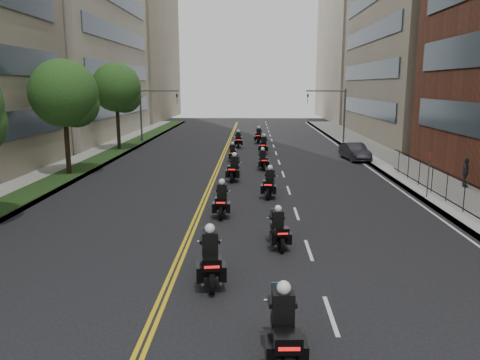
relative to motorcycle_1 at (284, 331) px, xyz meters
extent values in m
cube|color=gray|center=(10.20, 22.13, -0.65)|extent=(4.00, 90.00, 0.15)
cube|color=gray|center=(-13.80, 22.13, -0.65)|extent=(4.00, 90.00, 0.15)
cube|color=black|center=(-13.00, 22.13, -0.55)|extent=(2.00, 90.00, 0.04)
cube|color=#7E725C|center=(19.70, 45.13, 14.28)|extent=(15.00, 28.00, 30.00)
cube|color=#333F4C|center=(12.15, 45.13, 2.78)|extent=(0.12, 24.08, 1.80)
cube|color=#333F4C|center=(12.15, 45.13, 6.78)|extent=(0.12, 24.08, 1.80)
cube|color=#333F4C|center=(12.15, 45.13, 10.78)|extent=(0.12, 24.08, 1.80)
cube|color=#9E927F|center=(19.70, 75.13, 12.28)|extent=(15.00, 28.00, 26.00)
cube|color=#333F4C|center=(-15.75, 45.13, 2.78)|extent=(0.12, 24.08, 1.80)
cube|color=#333F4C|center=(-15.75, 45.13, 6.78)|extent=(0.12, 24.08, 1.80)
cube|color=#333F4C|center=(-15.75, 45.13, 10.78)|extent=(0.12, 24.08, 1.80)
cube|color=#7E725C|center=(-23.80, 75.13, 12.28)|extent=(16.00, 28.00, 26.00)
cylinder|color=black|center=(-13.00, 21.13, 1.83)|extent=(0.32, 0.32, 5.11)
sphere|color=#25511B|center=(-13.00, 21.13, 4.75)|extent=(4.40, 4.40, 4.40)
sphere|color=#25511B|center=(-12.40, 21.53, 4.02)|extent=(3.08, 3.08, 3.08)
cylinder|color=black|center=(-13.00, 33.13, 1.97)|extent=(0.32, 0.32, 5.39)
sphere|color=#25511B|center=(-13.00, 33.13, 5.05)|extent=(4.40, 4.40, 4.40)
sphere|color=#25511B|center=(-12.40, 33.53, 4.28)|extent=(3.08, 3.08, 3.08)
cylinder|color=#3F3F44|center=(8.70, 39.13, 2.08)|extent=(0.18, 0.18, 5.60)
cylinder|color=#3F3F44|center=(6.70, 39.13, 4.68)|extent=(4.00, 0.14, 0.14)
imported|color=black|center=(4.90, 39.13, 3.88)|extent=(0.16, 0.20, 1.00)
cylinder|color=#3F3F44|center=(-12.30, 39.13, 2.08)|extent=(0.18, 0.18, 5.60)
cylinder|color=#3F3F44|center=(-10.30, 39.13, 4.68)|extent=(4.00, 0.14, 0.14)
imported|color=black|center=(-8.50, 39.13, 3.88)|extent=(0.16, 0.20, 1.00)
cylinder|color=black|center=(-0.04, 0.96, -0.35)|extent=(0.18, 0.75, 0.74)
cube|color=black|center=(0.00, 0.09, -0.05)|extent=(0.52, 1.49, 0.44)
cube|color=silver|center=(-0.01, 0.14, -0.30)|extent=(0.44, 0.61, 0.33)
cube|color=black|center=(0.03, -0.78, 0.21)|extent=(0.58, 0.48, 0.35)
cube|color=red|center=(0.04, -1.01, 0.19)|extent=(0.44, 0.05, 0.08)
cube|color=black|center=(-0.01, 0.14, 0.49)|extent=(0.49, 0.32, 0.67)
sphere|color=white|center=(-0.01, 0.15, 0.95)|extent=(0.32, 0.32, 0.32)
cylinder|color=black|center=(-1.87, 3.35, -0.35)|extent=(0.25, 0.76, 0.75)
cylinder|color=black|center=(-2.10, 5.10, -0.35)|extent=(0.25, 0.76, 0.75)
cube|color=black|center=(-1.99, 4.23, -0.04)|extent=(0.65, 1.53, 0.44)
cube|color=silver|center=(-1.99, 4.28, -0.29)|extent=(0.49, 0.65, 0.33)
cube|color=black|center=(-1.87, 3.35, 0.22)|extent=(0.63, 0.53, 0.35)
cube|color=red|center=(-1.84, 3.13, 0.20)|extent=(0.44, 0.09, 0.08)
cube|color=black|center=(-1.99, 4.28, 0.51)|extent=(0.52, 0.37, 0.68)
sphere|color=white|center=(-2.00, 4.29, 0.97)|extent=(0.32, 0.32, 0.32)
cylinder|color=black|center=(0.37, 6.83, -0.40)|extent=(0.21, 0.65, 0.64)
cylinder|color=black|center=(0.18, 8.32, -0.40)|extent=(0.21, 0.65, 0.64)
cube|color=black|center=(0.28, 7.58, -0.14)|extent=(0.56, 1.31, 0.38)
cube|color=silver|center=(0.27, 7.62, -0.36)|extent=(0.42, 0.56, 0.28)
cube|color=black|center=(0.37, 6.83, 0.08)|extent=(0.54, 0.45, 0.30)
cube|color=red|center=(0.40, 6.63, 0.07)|extent=(0.38, 0.08, 0.07)
cube|color=black|center=(0.27, 7.62, 0.33)|extent=(0.44, 0.31, 0.58)
sphere|color=white|center=(0.27, 7.63, 0.72)|extent=(0.27, 0.27, 0.27)
cylinder|color=black|center=(-2.11, 10.95, -0.37)|extent=(0.15, 0.70, 0.70)
cylinder|color=black|center=(-2.13, 12.60, -0.37)|extent=(0.15, 0.70, 0.70)
cube|color=black|center=(-2.12, 11.77, -0.08)|extent=(0.45, 1.40, 0.41)
cube|color=silver|center=(-2.12, 11.83, -0.32)|extent=(0.40, 0.57, 0.31)
cube|color=black|center=(-2.11, 10.95, 0.16)|extent=(0.54, 0.44, 0.33)
cube|color=red|center=(-2.11, 10.73, 0.14)|extent=(0.41, 0.04, 0.07)
cube|color=black|center=(-2.12, 11.83, 0.43)|extent=(0.46, 0.29, 0.64)
sphere|color=white|center=(-2.12, 11.84, 0.86)|extent=(0.30, 0.30, 0.30)
cylinder|color=black|center=(0.14, 14.76, -0.37)|extent=(0.24, 0.72, 0.70)
cylinder|color=black|center=(0.35, 16.41, -0.37)|extent=(0.24, 0.72, 0.70)
cube|color=black|center=(0.25, 15.59, -0.08)|extent=(0.61, 1.44, 0.41)
cube|color=silver|center=(0.25, 15.64, -0.32)|extent=(0.46, 0.62, 0.31)
cube|color=black|center=(0.14, 14.76, 0.17)|extent=(0.59, 0.50, 0.33)
cube|color=red|center=(0.11, 14.55, 0.15)|extent=(0.41, 0.08, 0.07)
cube|color=black|center=(0.25, 15.64, 0.44)|extent=(0.49, 0.35, 0.64)
sphere|color=white|center=(0.25, 15.65, 0.87)|extent=(0.30, 0.30, 0.30)
cylinder|color=black|center=(-1.96, 19.05, -0.36)|extent=(0.23, 0.74, 0.73)
cylinder|color=black|center=(-1.76, 20.76, -0.36)|extent=(0.23, 0.74, 0.73)
cube|color=black|center=(-1.86, 19.90, -0.06)|extent=(0.62, 1.50, 0.43)
cube|color=silver|center=(-1.85, 19.96, -0.30)|extent=(0.47, 0.64, 0.32)
cube|color=black|center=(-1.96, 19.05, 0.20)|extent=(0.61, 0.51, 0.34)
cube|color=red|center=(-1.98, 18.82, 0.18)|extent=(0.43, 0.08, 0.08)
cube|color=black|center=(-1.85, 19.96, 0.48)|extent=(0.51, 0.35, 0.67)
sphere|color=white|center=(-1.85, 19.97, 0.93)|extent=(0.31, 0.31, 0.31)
cylinder|color=black|center=(0.11, 23.20, -0.40)|extent=(0.20, 0.66, 0.65)
cylinder|color=black|center=(-0.05, 24.73, -0.40)|extent=(0.20, 0.66, 0.65)
cube|color=black|center=(0.03, 23.97, -0.13)|extent=(0.53, 1.33, 0.38)
cube|color=silver|center=(0.03, 24.01, -0.35)|extent=(0.41, 0.56, 0.29)
cube|color=black|center=(0.11, 23.20, 0.10)|extent=(0.54, 0.45, 0.31)
cube|color=red|center=(0.13, 23.00, 0.08)|extent=(0.38, 0.07, 0.07)
cube|color=black|center=(0.03, 24.01, 0.35)|extent=(0.45, 0.31, 0.59)
sphere|color=white|center=(0.02, 24.02, 0.75)|extent=(0.28, 0.28, 0.28)
cylinder|color=black|center=(-2.23, 26.97, -0.41)|extent=(0.19, 0.63, 0.62)
cylinder|color=black|center=(-2.38, 28.42, -0.41)|extent=(0.19, 0.63, 0.62)
cube|color=black|center=(-2.31, 27.70, -0.16)|extent=(0.51, 1.27, 0.37)
cube|color=silver|center=(-2.31, 27.74, -0.37)|extent=(0.40, 0.54, 0.27)
cube|color=black|center=(-2.23, 26.97, 0.06)|extent=(0.51, 0.43, 0.29)
cube|color=red|center=(-2.21, 26.78, 0.05)|extent=(0.37, 0.07, 0.06)
cube|color=black|center=(-2.31, 27.74, 0.30)|extent=(0.43, 0.30, 0.57)
sphere|color=white|center=(-2.31, 27.75, 0.69)|extent=(0.27, 0.27, 0.27)
cylinder|color=black|center=(0.21, 31.03, -0.37)|extent=(0.22, 0.73, 0.71)
cylinder|color=black|center=(0.38, 32.70, -0.37)|extent=(0.22, 0.73, 0.71)
cube|color=black|center=(0.30, 31.86, -0.07)|extent=(0.58, 1.46, 0.42)
cube|color=silver|center=(0.30, 31.92, -0.31)|extent=(0.45, 0.61, 0.32)
cube|color=black|center=(0.21, 31.03, 0.18)|extent=(0.59, 0.49, 0.34)
cube|color=red|center=(0.19, 30.81, 0.16)|extent=(0.42, 0.07, 0.07)
cube|color=black|center=(0.30, 31.92, 0.45)|extent=(0.49, 0.34, 0.65)
sphere|color=white|center=(0.30, 31.93, 0.89)|extent=(0.30, 0.30, 0.30)
cylinder|color=black|center=(-2.05, 35.16, -0.38)|extent=(0.19, 0.71, 0.70)
cylinder|color=black|center=(-2.16, 36.79, -0.38)|extent=(0.19, 0.71, 0.70)
cube|color=black|center=(-2.11, 35.97, -0.09)|extent=(0.52, 1.41, 0.41)
cube|color=silver|center=(-2.11, 36.03, -0.32)|extent=(0.43, 0.59, 0.31)
cube|color=black|center=(-2.05, 35.16, 0.16)|extent=(0.56, 0.47, 0.33)
cube|color=red|center=(-2.03, 34.94, 0.14)|extent=(0.41, 0.06, 0.07)
cube|color=black|center=(-2.11, 36.03, 0.43)|extent=(0.47, 0.32, 0.64)
sphere|color=white|center=(-2.11, 36.04, 0.86)|extent=(0.30, 0.30, 0.30)
cylinder|color=black|center=(-0.14, 38.88, -0.37)|extent=(0.21, 0.72, 0.71)
cylinder|color=black|center=(0.02, 40.55, -0.37)|extent=(0.21, 0.72, 0.71)
cube|color=black|center=(-0.06, 39.72, -0.07)|extent=(0.57, 1.45, 0.42)
cube|color=silver|center=(-0.06, 39.77, -0.32)|extent=(0.45, 0.61, 0.31)
cube|color=black|center=(-0.14, 38.88, 0.18)|extent=(0.58, 0.49, 0.34)
cube|color=red|center=(-0.16, 38.66, 0.16)|extent=(0.42, 0.07, 0.07)
cube|color=black|center=(-0.06, 39.77, 0.45)|extent=(0.49, 0.34, 0.65)
sphere|color=white|center=(-0.05, 39.78, 0.89)|extent=(0.30, 0.30, 0.30)
imported|color=black|center=(7.60, 28.48, -0.04)|extent=(1.98, 4.31, 1.37)
imported|color=#3A3B41|center=(11.70, 17.71, 0.28)|extent=(0.69, 1.07, 1.70)
camera|label=1|loc=(-0.70, -9.36, 5.28)|focal=35.00mm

